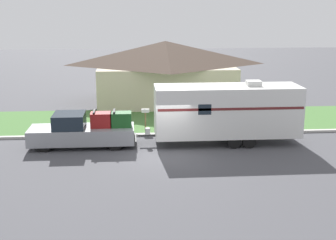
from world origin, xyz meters
The scene contains 7 objects.
ground_plane centered at (0.00, 0.00, 0.00)m, with size 120.00×120.00×0.00m, color #47474C.
curb_strip centered at (0.00, 3.75, 0.07)m, with size 80.00×0.30×0.14m.
lawn_strip centered at (0.00, 7.40, 0.01)m, with size 80.00×7.00×0.03m.
house_across_street centered at (0.88, 13.65, 2.52)m, with size 11.31×7.72×4.86m.
pickup_truck centered at (-4.55, 1.92, 0.87)m, with size 5.84×2.05×2.01m.
travel_trailer centered at (3.46, 1.92, 1.87)m, with size 8.98×2.42×3.55m.
mailbox centered at (-1.02, 4.87, 1.07)m, with size 0.48×0.20×1.39m.
Camera 1 is at (-1.87, -23.18, 7.65)m, focal length 50.00 mm.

